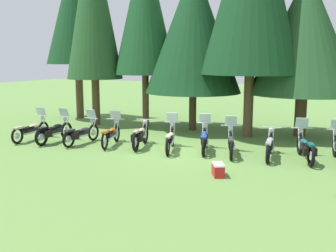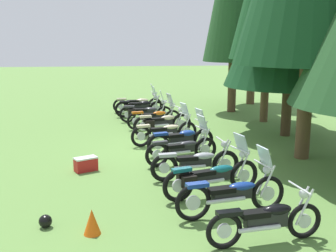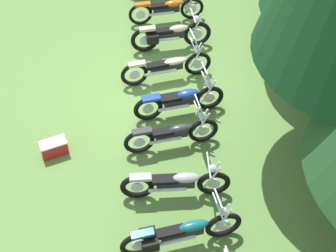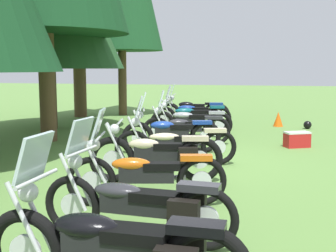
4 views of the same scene
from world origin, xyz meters
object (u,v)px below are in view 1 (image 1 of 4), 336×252
pine_tree_3 (194,29)px  pine_tree_5 (305,33)px  motorcycle_3 (111,134)px  picnic_cooler (218,170)px  motorcycle_5 (170,139)px  pine_tree_2 (145,6)px  motorcycle_7 (231,143)px  pine_tree_0 (76,6)px  motorcycle_2 (81,133)px  motorcycle_4 (140,136)px  motorcycle_1 (54,131)px  motorcycle_0 (31,129)px  motorcycle_6 (204,139)px  motorcycle_9 (306,147)px  motorcycle_8 (270,146)px

pine_tree_3 → pine_tree_5: size_ratio=1.08×
motorcycle_3 → picnic_cooler: 5.67m
motorcycle_5 → pine_tree_2: pine_tree_2 is taller
pine_tree_2 → pine_tree_5: 7.74m
motorcycle_7 → pine_tree_0: pine_tree_0 is taller
motorcycle_2 → motorcycle_4: size_ratio=1.02×
motorcycle_1 → motorcycle_0: bearing=90.5°
motorcycle_5 → motorcycle_6: (1.23, 0.38, 0.01)m
motorcycle_6 → motorcycle_9: 3.61m
motorcycle_7 → pine_tree_3: 6.84m
motorcycle_6 → motorcycle_8: size_ratio=0.94×
motorcycle_4 → motorcycle_9: bearing=-98.6°
motorcycle_3 → motorcycle_0: bearing=83.7°
motorcycle_3 → pine_tree_2: pine_tree_2 is taller
motorcycle_0 → motorcycle_4: motorcycle_0 is taller
motorcycle_5 → pine_tree_2: (-3.45, 4.54, 5.54)m
motorcycle_9 → picnic_cooler: motorcycle_9 is taller
motorcycle_3 → motorcycle_9: 7.40m
motorcycle_9 → pine_tree_2: pine_tree_2 is taller
pine_tree_3 → motorcycle_5: bearing=-79.5°
motorcycle_4 → motorcycle_8: size_ratio=0.95×
motorcycle_0 → pine_tree_3: pine_tree_3 is taller
motorcycle_4 → motorcycle_5: bearing=-102.9°
motorcycle_2 → pine_tree_0: size_ratio=0.23×
motorcycle_8 → motorcycle_9: motorcycle_9 is taller
motorcycle_6 → pine_tree_5: pine_tree_5 is taller
motorcycle_4 → motorcycle_6: bearing=-94.8°
pine_tree_2 → pine_tree_3: bearing=-1.2°
motorcycle_6 → motorcycle_7: bearing=-114.0°
motorcycle_1 → picnic_cooler: (7.67, -1.74, -0.29)m
motorcycle_1 → pine_tree_2: bearing=-17.1°
motorcycle_6 → picnic_cooler: size_ratio=3.23×
motorcycle_1 → motorcycle_9: (9.84, 1.23, -0.01)m
motorcycle_7 → motorcycle_9: motorcycle_9 is taller
motorcycle_3 → motorcycle_9: bearing=-99.2°
motorcycle_8 → pine_tree_3: (-4.48, 4.07, 4.40)m
motorcycle_2 → pine_tree_3: pine_tree_3 is taller
motorcycle_9 → pine_tree_0: pine_tree_0 is taller
pine_tree_2 → motorcycle_2: bearing=-93.7°
motorcycle_8 → pine_tree_5: 6.22m
pine_tree_2 → motorcycle_7: bearing=-36.7°
pine_tree_0 → motorcycle_3: bearing=-44.2°
pine_tree_0 → picnic_cooler: (10.93, -7.83, -6.16)m
motorcycle_0 → pine_tree_3: 8.67m
motorcycle_9 → pine_tree_5: (-0.69, 4.50, 4.09)m
pine_tree_0 → motorcycle_0: bearing=-71.5°
motorcycle_7 → pine_tree_2: (-5.73, 4.28, 5.55)m
motorcycle_1 → motorcycle_7: (7.30, 0.95, -0.03)m
motorcycle_7 → motorcycle_8: size_ratio=0.92×
motorcycle_9 → motorcycle_4: bearing=77.4°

